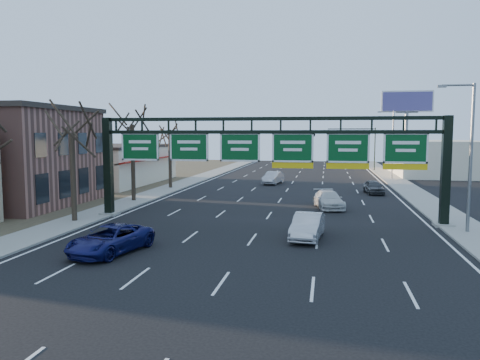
% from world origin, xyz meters
% --- Properties ---
extents(ground, '(160.00, 160.00, 0.00)m').
position_xyz_m(ground, '(0.00, 0.00, 0.00)').
color(ground, black).
rests_on(ground, ground).
extents(sidewalk_left, '(3.00, 120.00, 0.12)m').
position_xyz_m(sidewalk_left, '(-12.80, 20.00, 0.06)').
color(sidewalk_left, gray).
rests_on(sidewalk_left, ground).
extents(sidewalk_right, '(3.00, 120.00, 0.12)m').
position_xyz_m(sidewalk_right, '(12.80, 20.00, 0.06)').
color(sidewalk_right, gray).
rests_on(sidewalk_right, ground).
extents(dirt_strip_left, '(21.00, 120.00, 0.06)m').
position_xyz_m(dirt_strip_left, '(-25.00, 20.00, 0.03)').
color(dirt_strip_left, '#473D2B').
rests_on(dirt_strip_left, ground).
extents(lane_markings, '(21.60, 120.00, 0.01)m').
position_xyz_m(lane_markings, '(0.00, 20.00, 0.01)').
color(lane_markings, white).
rests_on(lane_markings, ground).
extents(sign_gantry, '(24.60, 1.20, 7.20)m').
position_xyz_m(sign_gantry, '(0.16, 8.00, 4.63)').
color(sign_gantry, black).
rests_on(sign_gantry, ground).
extents(brick_block, '(10.40, 12.40, 8.30)m').
position_xyz_m(brick_block, '(-21.50, 11.00, 4.16)').
color(brick_block, '#996153').
rests_on(brick_block, ground).
extents(cream_strip, '(10.90, 18.40, 4.70)m').
position_xyz_m(cream_strip, '(-21.48, 29.00, 2.36)').
color(cream_strip, beige).
rests_on(cream_strip, ground).
extents(building_right_distant, '(12.00, 20.00, 5.00)m').
position_xyz_m(building_right_distant, '(20.00, 50.00, 2.50)').
color(building_right_distant, beige).
rests_on(building_right_distant, ground).
extents(tree_gantry, '(3.60, 3.60, 8.48)m').
position_xyz_m(tree_gantry, '(-12.80, 5.00, 7.11)').
color(tree_gantry, black).
rests_on(tree_gantry, sidewalk_left).
extents(tree_mid, '(3.60, 3.60, 9.24)m').
position_xyz_m(tree_mid, '(-12.80, 15.00, 7.85)').
color(tree_mid, black).
rests_on(tree_mid, sidewalk_left).
extents(tree_far, '(3.60, 3.60, 8.86)m').
position_xyz_m(tree_far, '(-12.80, 25.00, 7.48)').
color(tree_far, black).
rests_on(tree_far, sidewalk_left).
extents(streetlight_near, '(2.15, 0.22, 9.00)m').
position_xyz_m(streetlight_near, '(12.47, 6.00, 5.08)').
color(streetlight_near, slate).
rests_on(streetlight_near, sidewalk_right).
extents(streetlight_far, '(2.15, 0.22, 9.00)m').
position_xyz_m(streetlight_far, '(12.47, 40.00, 5.08)').
color(streetlight_far, slate).
rests_on(streetlight_far, sidewalk_right).
extents(billboard_right, '(7.00, 0.50, 12.00)m').
position_xyz_m(billboard_right, '(15.00, 44.98, 9.06)').
color(billboard_right, slate).
rests_on(billboard_right, ground).
extents(traffic_signal_mast, '(10.16, 0.54, 7.00)m').
position_xyz_m(traffic_signal_mast, '(5.69, 55.00, 5.50)').
color(traffic_signal_mast, black).
rests_on(traffic_signal_mast, ground).
extents(car_blue_suv, '(3.40, 5.44, 1.40)m').
position_xyz_m(car_blue_suv, '(-6.58, -2.32, 0.70)').
color(car_blue_suv, '#121452').
rests_on(car_blue_suv, ground).
extents(car_silver_sedan, '(1.96, 4.54, 1.45)m').
position_xyz_m(car_silver_sedan, '(3.11, 2.76, 0.73)').
color(car_silver_sedan, '#B5B5BA').
rests_on(car_silver_sedan, ground).
extents(car_white_wagon, '(2.89, 5.09, 1.39)m').
position_xyz_m(car_white_wagon, '(4.33, 14.26, 0.69)').
color(car_white_wagon, silver).
rests_on(car_white_wagon, ground).
extents(car_grey_far, '(2.06, 4.16, 1.37)m').
position_xyz_m(car_grey_far, '(8.83, 24.46, 0.68)').
color(car_grey_far, '#3E4043').
rests_on(car_grey_far, ground).
extents(car_silver_distant, '(2.39, 4.69, 1.47)m').
position_xyz_m(car_silver_distant, '(-2.19, 31.79, 0.74)').
color(car_silver_distant, '#ADACB1').
rests_on(car_silver_distant, ground).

